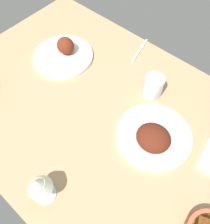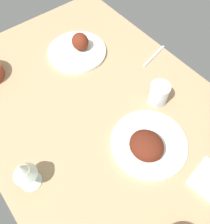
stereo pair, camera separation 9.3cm
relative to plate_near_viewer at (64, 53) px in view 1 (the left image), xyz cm
name	(u,v)px [view 1 (the left image)]	position (x,y,z in cm)	size (l,w,h in cm)	color
dining_table	(105,117)	(-34.72, 11.54, -4.11)	(140.00, 90.00, 4.00)	tan
plate_near_viewer	(64,53)	(0.00, 0.00, 0.00)	(26.80, 26.80, 9.27)	white
plate_center_main	(153,137)	(-54.85, 8.29, 0.43)	(27.49, 27.49, 8.18)	white
wine_glass	(39,185)	(-40.08, 46.84, 7.81)	(7.60, 7.60, 14.00)	silver
water_tumbler	(153,86)	(-42.24, -9.13, 2.44)	(7.78, 7.78, 9.10)	silver
fork_loose	(140,50)	(-23.90, -25.63, -1.71)	(16.37, 0.90, 0.80)	silver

